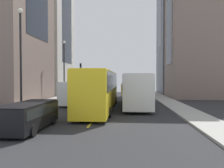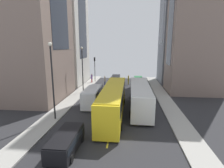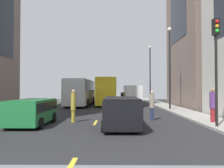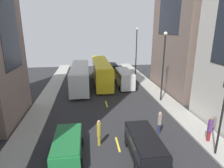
% 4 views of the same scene
% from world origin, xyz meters
% --- Properties ---
extents(ground_plane, '(41.30, 41.30, 0.00)m').
position_xyz_m(ground_plane, '(0.00, 0.00, 0.00)').
color(ground_plane, '#28282B').
extents(sidewalk_west, '(2.33, 44.00, 0.15)m').
position_xyz_m(sidewalk_west, '(-7.48, 0.00, 0.07)').
color(sidewalk_west, '#9E9B93').
rests_on(sidewalk_west, ground).
extents(sidewalk_east, '(2.33, 44.00, 0.15)m').
position_xyz_m(sidewalk_east, '(7.48, 0.00, 0.07)').
color(sidewalk_east, '#9E9B93').
rests_on(sidewalk_east, ground).
extents(lane_stripe_1, '(0.16, 2.00, 0.01)m').
position_xyz_m(lane_stripe_1, '(0.00, -12.60, 0.01)').
color(lane_stripe_1, yellow).
rests_on(lane_stripe_1, ground).
extents(lane_stripe_2, '(0.16, 2.00, 0.01)m').
position_xyz_m(lane_stripe_2, '(0.00, -4.20, 0.01)').
color(lane_stripe_2, yellow).
rests_on(lane_stripe_2, ground).
extents(lane_stripe_3, '(0.16, 2.00, 0.01)m').
position_xyz_m(lane_stripe_3, '(0.00, 4.20, 0.01)').
color(lane_stripe_3, yellow).
rests_on(lane_stripe_3, ground).
extents(lane_stripe_4, '(0.16, 2.00, 0.01)m').
position_xyz_m(lane_stripe_4, '(0.00, 12.60, 0.01)').
color(lane_stripe_4, yellow).
rests_on(lane_stripe_4, ground).
extents(lane_stripe_5, '(0.16, 2.00, 0.01)m').
position_xyz_m(lane_stripe_5, '(0.00, 21.00, 0.01)').
color(lane_stripe_5, yellow).
rests_on(lane_stripe_5, ground).
extents(city_bus_white, '(2.80, 12.14, 3.35)m').
position_xyz_m(city_bus_white, '(-3.26, 3.24, 2.01)').
color(city_bus_white, silver).
rests_on(city_bus_white, ground).
extents(streetcar_yellow, '(2.70, 14.13, 3.59)m').
position_xyz_m(streetcar_yellow, '(0.19, 5.85, 2.13)').
color(streetcar_yellow, yellow).
rests_on(streetcar_yellow, ground).
extents(delivery_van_white, '(2.25, 6.12, 2.58)m').
position_xyz_m(delivery_van_white, '(3.53, 2.62, 1.52)').
color(delivery_van_white, white).
rests_on(delivery_van_white, ground).
extents(car_black_0, '(2.03, 4.72, 1.53)m').
position_xyz_m(car_black_0, '(3.27, 14.28, 0.91)').
color(car_black_0, black).
rests_on(car_black_0, ground).
extents(car_black_1, '(2.08, 4.70, 1.67)m').
position_xyz_m(car_black_1, '(1.60, -14.34, 0.99)').
color(car_black_1, black).
rests_on(car_black_1, ground).
extents(car_green_2, '(2.07, 4.21, 1.52)m').
position_xyz_m(car_green_2, '(-3.72, -13.60, 0.90)').
color(car_green_2, '#1E7238').
rests_on(car_green_2, ground).
extents(pedestrian_crossing_near, '(0.32, 0.32, 2.12)m').
position_xyz_m(pedestrian_crossing_near, '(-1.45, -12.50, 1.13)').
color(pedestrian_crossing_near, gold).
rests_on(pedestrian_crossing_near, ground).
extents(pedestrian_waiting_curb, '(0.32, 0.32, 2.04)m').
position_xyz_m(pedestrian_waiting_curb, '(3.80, -11.47, 1.09)').
color(pedestrian_waiting_curb, navy).
rests_on(pedestrian_waiting_curb, ground).
extents(pedestrian_walking_far, '(0.36, 0.36, 2.03)m').
position_xyz_m(pedestrian_walking_far, '(7.17, -13.30, 1.23)').
color(pedestrian_walking_far, maroon).
rests_on(pedestrian_walking_far, ground).
extents(streetlamp_near, '(0.44, 0.44, 8.29)m').
position_xyz_m(streetlamp_near, '(6.82, -4.22, 5.12)').
color(streetlamp_near, black).
rests_on(streetlamp_near, ground).
extents(streetlamp_far, '(0.44, 0.44, 8.80)m').
position_xyz_m(streetlamp_far, '(6.82, 8.34, 5.40)').
color(streetlamp_far, black).
rests_on(streetlamp_far, ground).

